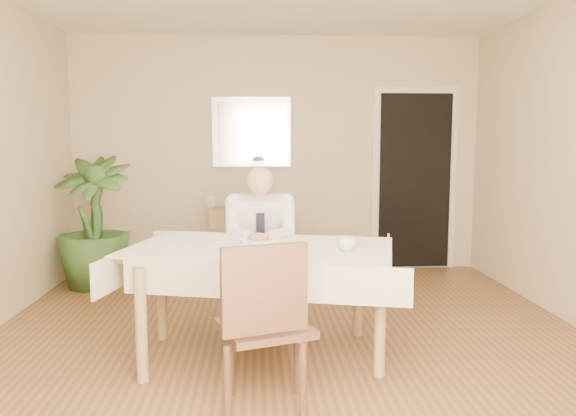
{
  "coord_description": "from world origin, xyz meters",
  "views": [
    {
      "loc": [
        -0.23,
        -3.77,
        1.43
      ],
      "look_at": [
        0.0,
        0.35,
        0.95
      ],
      "focal_mm": 35.0,
      "sensor_mm": 36.0,
      "label": 1
    }
  ],
  "objects": [
    {
      "name": "chair_far",
      "position": [
        -0.2,
        0.76,
        0.5
      ],
      "size": [
        0.46,
        0.46,
        0.89
      ],
      "rotation": [
        0.0,
        0.0,
        -0.09
      ],
      "color": "#462B1D",
      "rests_on": "ground"
    },
    {
      "name": "mirror",
      "position": [
        -0.29,
        2.47,
        1.55
      ],
      "size": [
        0.86,
        0.04,
        0.76
      ],
      "color": "silver",
      "rests_on": "room"
    },
    {
      "name": "sideboard",
      "position": [
        -0.29,
        2.32,
        0.36
      ],
      "size": [
        0.92,
        0.34,
        0.73
      ],
      "primitive_type": "cube",
      "rotation": [
        0.0,
        0.0,
        0.03
      ],
      "color": "#977948",
      "rests_on": "ground"
    },
    {
      "name": "room",
      "position": [
        0.0,
        0.0,
        1.3
      ],
      "size": [
        5.0,
        5.02,
        2.6
      ],
      "color": "brown",
      "rests_on": "ground"
    },
    {
      "name": "dining_table",
      "position": [
        -0.2,
        -0.12,
        0.67
      ],
      "size": [
        1.95,
        1.41,
        0.75
      ],
      "rotation": [
        0.0,
        0.0,
        -0.24
      ],
      "color": "#977948",
      "rests_on": "ground"
    },
    {
      "name": "potted_palm",
      "position": [
        -1.84,
        1.81,
        0.65
      ],
      "size": [
        0.81,
        0.81,
        1.3
      ],
      "primitive_type": "imported",
      "rotation": [
        0.0,
        0.0,
        -0.12
      ],
      "color": "#2C4F1F",
      "rests_on": "ground"
    },
    {
      "name": "fork",
      "position": [
        -0.26,
        0.01,
        0.78
      ],
      "size": [
        0.01,
        0.13,
        0.01
      ],
      "primitive_type": "cylinder",
      "rotation": [
        1.57,
        0.0,
        0.0
      ],
      "color": "silver",
      "rests_on": "dining_table"
    },
    {
      "name": "window",
      "position": [
        0.0,
        -2.47,
        1.45
      ],
      "size": [
        1.34,
        0.04,
        1.44
      ],
      "color": "white",
      "rests_on": "room"
    },
    {
      "name": "doorway",
      "position": [
        1.55,
        2.46,
        1.0
      ],
      "size": [
        0.96,
        0.07,
        2.1
      ],
      "color": "white",
      "rests_on": "ground"
    },
    {
      "name": "plate",
      "position": [
        -0.22,
        0.07,
        0.76
      ],
      "size": [
        0.26,
        0.26,
        0.02
      ],
      "primitive_type": "cylinder",
      "color": "white",
      "rests_on": "dining_table"
    },
    {
      "name": "photo_frame_center",
      "position": [
        -0.47,
        2.39,
        0.8
      ],
      "size": [
        0.1,
        0.02,
        0.14
      ],
      "primitive_type": "cube",
      "color": "silver",
      "rests_on": "sideboard"
    },
    {
      "name": "chair_near",
      "position": [
        -0.19,
        -0.97,
        0.53
      ],
      "size": [
        0.56,
        0.57,
        0.94
      ],
      "rotation": [
        0.0,
        0.0,
        0.33
      ],
      "color": "#462B1D",
      "rests_on": "ground"
    },
    {
      "name": "seated_man",
      "position": [
        -0.2,
        0.47,
        0.69
      ],
      "size": [
        0.48,
        0.72,
        1.24
      ],
      "color": "white",
      "rests_on": "ground"
    },
    {
      "name": "knife",
      "position": [
        -0.18,
        0.01,
        0.78
      ],
      "size": [
        0.01,
        0.13,
        0.01
      ],
      "primitive_type": "cylinder",
      "rotation": [
        1.57,
        0.0,
        0.0
      ],
      "color": "silver",
      "rests_on": "dining_table"
    },
    {
      "name": "food",
      "position": [
        -0.22,
        0.07,
        0.78
      ],
      "size": [
        0.14,
        0.14,
        0.06
      ],
      "primitive_type": "ellipsoid",
      "color": "olive",
      "rests_on": "dining_table"
    },
    {
      "name": "photo_frame_left",
      "position": [
        -0.74,
        2.32,
        0.8
      ],
      "size": [
        0.1,
        0.02,
        0.14
      ],
      "primitive_type": "cube",
      "color": "silver",
      "rests_on": "sideboard"
    },
    {
      "name": "photo_frame_right",
      "position": [
        -0.16,
        2.39,
        0.8
      ],
      "size": [
        0.1,
        0.02,
        0.14
      ],
      "primitive_type": "cube",
      "color": "silver",
      "rests_on": "sideboard"
    },
    {
      "name": "coffee_mug",
      "position": [
        0.34,
        -0.3,
        0.8
      ],
      "size": [
        0.14,
        0.14,
        0.09
      ],
      "primitive_type": "imported",
      "rotation": [
        0.0,
        0.0,
        -0.36
      ],
      "color": "white",
      "rests_on": "dining_table"
    }
  ]
}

